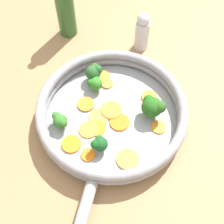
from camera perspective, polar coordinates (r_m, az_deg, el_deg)
ground_plane at (r=0.73m, az=0.00°, el=-1.29°), size 4.00×4.00×0.00m
skillet at (r=0.72m, az=0.00°, el=-0.97°), size 0.32×0.32×0.02m
skillet_rim_wall at (r=0.69m, az=0.00°, el=0.29°), size 0.34×0.34×0.04m
skillet_rivet_left at (r=0.66m, az=-7.02°, el=-10.15°), size 0.01×0.01×0.01m
skillet_rivet_right at (r=0.64m, az=0.99°, el=-12.02°), size 0.01×0.01×0.01m
carrot_slice_0 at (r=0.76m, az=-1.07°, el=5.21°), size 0.04×0.04×0.00m
carrot_slice_1 at (r=0.74m, az=6.80°, el=2.78°), size 0.05×0.05×0.00m
carrot_slice_2 at (r=0.70m, az=-2.80°, el=-2.98°), size 0.05×0.05×0.00m
carrot_slice_3 at (r=0.69m, az=-4.33°, el=-3.24°), size 0.04×0.04×0.00m
carrot_slice_4 at (r=0.70m, az=1.41°, el=-1.88°), size 0.06×0.06×0.00m
carrot_slice_5 at (r=0.71m, az=-2.37°, el=-0.94°), size 0.06×0.06×0.00m
carrot_slice_6 at (r=0.68m, az=-7.45°, el=-5.82°), size 0.05×0.05×0.00m
carrot_slice_7 at (r=0.73m, az=-4.79°, el=1.41°), size 0.06×0.06×0.00m
carrot_slice_8 at (r=0.77m, az=-1.82°, el=6.45°), size 0.05×0.05×0.01m
carrot_slice_9 at (r=0.66m, az=2.85°, el=-8.62°), size 0.07×0.07×0.00m
carrot_slice_10 at (r=0.72m, az=0.07°, el=0.33°), size 0.07×0.07×0.01m
carrot_slice_11 at (r=0.67m, az=-4.39°, el=-7.83°), size 0.03×0.03×0.00m
carrot_slice_12 at (r=0.70m, az=8.57°, el=-2.74°), size 0.05×0.05×0.00m
broccoli_floret_0 at (r=0.74m, az=-3.09°, el=5.25°), size 0.04×0.04×0.04m
broccoli_floret_1 at (r=0.65m, az=-2.32°, el=-5.82°), size 0.04×0.04×0.04m
broccoli_floret_2 at (r=0.69m, az=7.48°, el=0.99°), size 0.05×0.05×0.06m
broccoli_floret_3 at (r=0.69m, az=-9.44°, el=-1.70°), size 0.03×0.04×0.04m
broccoli_floret_4 at (r=0.75m, az=-3.27°, el=7.37°), size 0.04×0.04×0.05m
salt_shaker at (r=0.83m, az=5.56°, el=14.47°), size 0.04×0.04×0.11m
oil_bottle at (r=0.86m, az=-8.60°, el=18.53°), size 0.05×0.05×0.21m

